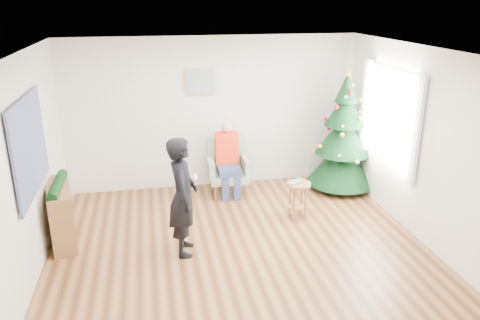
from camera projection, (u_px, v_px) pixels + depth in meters
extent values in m
plane|color=brown|center=(241.00, 254.00, 6.13)|extent=(5.00, 5.00, 0.00)
plane|color=white|center=(242.00, 53.00, 5.27)|extent=(5.00, 5.00, 0.00)
plane|color=silver|center=(213.00, 113.00, 8.01)|extent=(5.00, 0.00, 5.00)
plane|color=silver|center=(310.00, 274.00, 3.39)|extent=(5.00, 0.00, 5.00)
plane|color=silver|center=(23.00, 176.00, 5.24)|extent=(0.00, 5.00, 5.00)
plane|color=silver|center=(427.00, 149.00, 6.16)|extent=(0.00, 5.00, 5.00)
cube|color=white|center=(389.00, 116.00, 7.01)|extent=(0.04, 1.30, 1.40)
cube|color=white|center=(415.00, 129.00, 6.31)|extent=(0.05, 0.25, 1.50)
cube|color=white|center=(365.00, 105.00, 7.70)|extent=(0.05, 0.25, 1.50)
cylinder|color=#3F2816|center=(340.00, 181.00, 8.22)|extent=(0.09, 0.09, 0.27)
cone|color=black|center=(341.00, 162.00, 8.10)|extent=(1.16, 1.16, 0.76)
cone|color=black|center=(344.00, 134.00, 7.94)|extent=(0.93, 0.93, 0.67)
cone|color=black|center=(346.00, 109.00, 7.79)|extent=(0.68, 0.68, 0.58)
cone|color=black|center=(347.00, 87.00, 7.67)|extent=(0.39, 0.39, 0.49)
cone|color=gold|center=(348.00, 72.00, 7.59)|extent=(0.12, 0.12, 0.12)
cylinder|color=brown|center=(298.00, 184.00, 7.00)|extent=(0.37, 0.37, 0.04)
cylinder|color=brown|center=(297.00, 207.00, 7.12)|extent=(0.28, 0.28, 0.02)
imported|color=silver|center=(299.00, 182.00, 6.99)|extent=(0.36, 0.34, 0.02)
cube|color=gray|center=(228.00, 176.00, 7.91)|extent=(0.64, 0.60, 0.12)
cube|color=gray|center=(226.00, 152.00, 8.05)|extent=(0.63, 0.12, 0.60)
cube|color=gray|center=(211.00, 169.00, 7.80)|extent=(0.10, 0.50, 0.30)
cube|color=gray|center=(246.00, 166.00, 7.90)|extent=(0.10, 0.50, 0.30)
cube|color=navy|center=(229.00, 171.00, 7.80)|extent=(0.37, 0.38, 0.14)
cube|color=red|center=(227.00, 148.00, 7.87)|extent=(0.38, 0.20, 0.55)
sphere|color=tan|center=(227.00, 127.00, 7.73)|extent=(0.20, 0.20, 0.20)
imported|color=black|center=(183.00, 197.00, 5.95)|extent=(0.42, 0.60, 1.58)
cube|color=white|center=(196.00, 177.00, 5.86)|extent=(0.05, 0.13, 0.04)
cube|color=brown|center=(61.00, 214.00, 6.35)|extent=(0.49, 1.04, 0.80)
cylinder|color=black|center=(57.00, 186.00, 6.21)|extent=(0.14, 0.90, 0.14)
cube|color=black|center=(30.00, 146.00, 5.44)|extent=(0.03, 1.50, 1.15)
cube|color=tan|center=(200.00, 82.00, 7.76)|extent=(0.52, 0.03, 0.42)
cube|color=gray|center=(201.00, 82.00, 7.74)|extent=(0.44, 0.02, 0.34)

